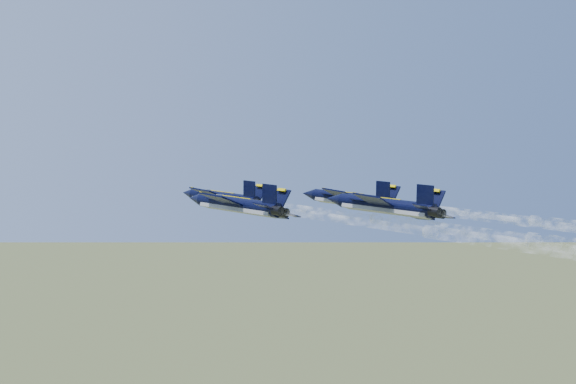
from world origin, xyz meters
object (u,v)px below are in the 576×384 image
jet_right (350,199)px  jet_slot (384,206)px  jet_left (236,205)px  jet_lead (222,198)px

jet_right → jet_slot: bearing=-127.4°
jet_left → jet_slot: same height
jet_left → jet_right: same height
jet_lead → jet_slot: same height
jet_right → jet_slot: (-6.22, -13.69, 0.00)m
jet_left → jet_right: 18.42m
jet_right → jet_slot: size_ratio=1.00×
jet_lead → jet_left: bearing=-126.5°
jet_left → jet_slot: 15.28m
jet_lead → jet_right: 15.83m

